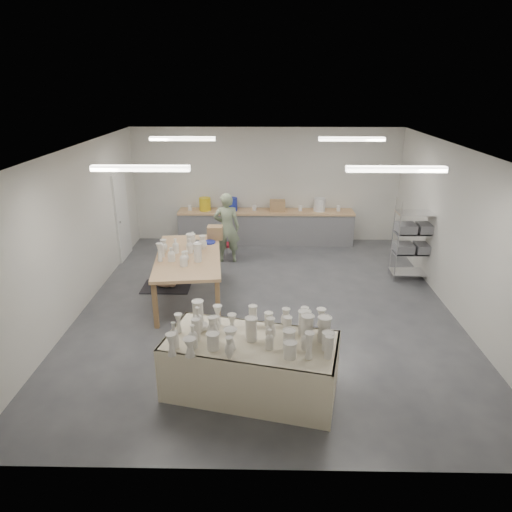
{
  "coord_description": "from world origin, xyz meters",
  "views": [
    {
      "loc": [
        -0.04,
        -7.93,
        4.1
      ],
      "look_at": [
        -0.19,
        -0.02,
        1.05
      ],
      "focal_mm": 32.0,
      "sensor_mm": 36.0,
      "label": 1
    }
  ],
  "objects_px": {
    "drying_table": "(252,363)",
    "red_stool": "(228,245)",
    "work_table": "(190,253)",
    "potter": "(227,228)"
  },
  "relations": [
    {
      "from": "potter",
      "to": "red_stool",
      "type": "height_order",
      "value": "potter"
    },
    {
      "from": "drying_table",
      "to": "work_table",
      "type": "height_order",
      "value": "work_table"
    },
    {
      "from": "potter",
      "to": "red_stool",
      "type": "bearing_deg",
      "value": -92.22
    },
    {
      "from": "drying_table",
      "to": "work_table",
      "type": "xyz_separation_m",
      "value": [
        -1.3,
        3.03,
        0.46
      ]
    },
    {
      "from": "drying_table",
      "to": "red_stool",
      "type": "xyz_separation_m",
      "value": [
        -0.72,
        5.22,
        -0.16
      ]
    },
    {
      "from": "drying_table",
      "to": "red_stool",
      "type": "relative_size",
      "value": 5.93
    },
    {
      "from": "red_stool",
      "to": "work_table",
      "type": "bearing_deg",
      "value": -104.84
    },
    {
      "from": "work_table",
      "to": "potter",
      "type": "height_order",
      "value": "potter"
    },
    {
      "from": "drying_table",
      "to": "potter",
      "type": "xyz_separation_m",
      "value": [
        -0.72,
        4.95,
        0.38
      ]
    },
    {
      "from": "work_table",
      "to": "red_stool",
      "type": "xyz_separation_m",
      "value": [
        0.58,
        2.19,
        -0.62
      ]
    }
  ]
}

